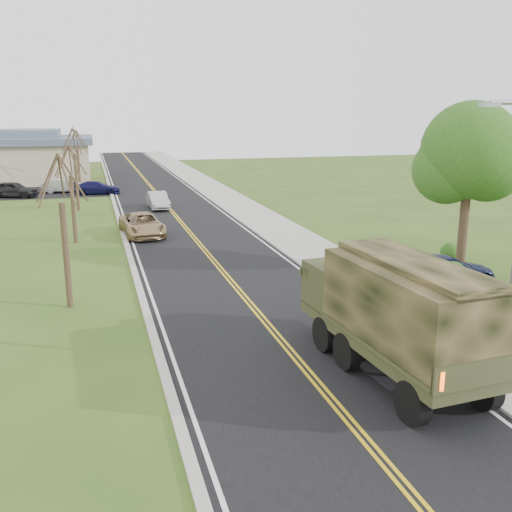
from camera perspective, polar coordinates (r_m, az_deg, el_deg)
name	(u,v)px	position (r m, az deg, el deg)	size (l,w,h in m)	color
ground	(332,401)	(15.99, 7.61, -14.20)	(160.00, 160.00, 0.00)	#2F4D19
road	(159,196)	(53.67, -9.70, 5.93)	(8.00, 120.00, 0.01)	black
curb_right	(203,194)	(54.27, -5.32, 6.22)	(0.30, 120.00, 0.12)	#9E998E
sidewalk_right	(221,193)	(54.62, -3.51, 6.30)	(3.20, 120.00, 0.10)	#9E998E
curb_left	(113,197)	(53.38, -14.15, 5.71)	(0.30, 120.00, 0.10)	#9E998E
leafy_tree	(470,158)	(28.43, 20.58, 9.15)	(4.83, 4.50, 8.10)	#38281C
bare_tree_a	(65,243)	(23.38, -18.56, 1.26)	(1.93, 2.26, 6.08)	#38281C
bare_tree_b	(73,201)	(35.21, -17.86, 5.23)	(1.83, 2.14, 5.73)	#38281C
bare_tree_c	(76,175)	(47.08, -17.55, 7.74)	(2.04, 2.39, 6.42)	#38281C
bare_tree_d	(79,165)	(59.04, -17.33, 8.73)	(1.88, 2.20, 5.91)	#38281C
military_truck	(397,308)	(16.94, 13.94, -5.05)	(3.08, 7.54, 3.68)	black
suv_champagne	(142,225)	(36.46, -11.33, 3.10)	(2.34, 5.07, 1.41)	#9F855A
sedan_silver	(158,200)	(46.54, -9.78, 5.50)	(1.41, 4.05, 1.33)	#B8B8BD
pickup_navy	(446,270)	(27.13, 18.49, -1.32)	(1.81, 4.45, 1.29)	#0F1637
utility_box_near	(487,322)	(21.40, 22.09, -6.17)	(0.60, 0.50, 0.80)	#1B4C24
lot_car_dark	(13,190)	(56.39, -23.10, 6.14)	(1.72, 4.28, 1.46)	black
lot_car_silver	(64,185)	(58.22, -18.61, 6.71)	(1.44, 4.13, 1.36)	#B5B4B9
lot_car_navy	(97,188)	(56.08, -15.62, 6.60)	(1.73, 4.26, 1.24)	#10113D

